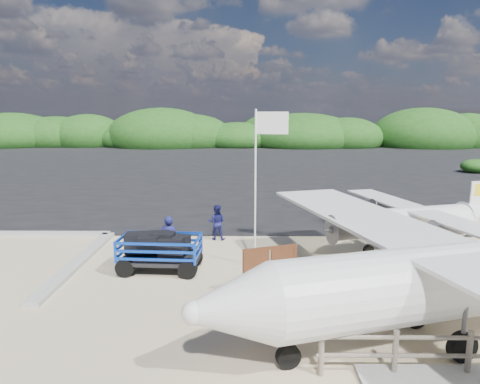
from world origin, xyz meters
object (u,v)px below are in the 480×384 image
at_px(aircraft_large, 437,184).
at_px(baggage_cart, 161,271).
at_px(crew_b, 217,222).
at_px(aircraft_small, 161,164).
at_px(crew_a, 169,240).
at_px(flagpole, 255,266).
at_px(signboard, 270,293).

bearing_deg(aircraft_large, baggage_cart, 30.06).
distance_m(crew_b, aircraft_small, 27.67).
height_order(crew_a, crew_b, crew_a).
bearing_deg(flagpole, signboard, -80.25).
bearing_deg(crew_b, flagpole, 120.65).
height_order(signboard, crew_a, crew_a).
bearing_deg(aircraft_large, aircraft_small, -43.71).
bearing_deg(aircraft_small, crew_a, 86.08).
distance_m(flagpole, aircraft_large, 22.70).
height_order(signboard, aircraft_large, aircraft_large).
bearing_deg(aircraft_large, crew_a, 29.03).
bearing_deg(signboard, baggage_cart, 134.72).
relative_size(signboard, aircraft_small, 0.26).
bearing_deg(baggage_cart, crew_a, 82.32).
xyz_separation_m(signboard, crew_a, (-3.44, 2.57, 0.87)).
distance_m(flagpole, crew_b, 3.64).
distance_m(signboard, aircraft_small, 33.46).
distance_m(baggage_cart, crew_a, 1.19).
bearing_deg(signboard, crew_b, 90.23).
distance_m(crew_a, aircraft_large, 24.53).
xyz_separation_m(baggage_cart, flagpole, (3.21, 0.50, 0.00)).
distance_m(flagpole, signboard, 2.30).
xyz_separation_m(signboard, aircraft_small, (-9.46, 32.10, 0.00)).
relative_size(crew_a, aircraft_large, 0.11).
bearing_deg(baggage_cart, flagpole, 12.31).
bearing_deg(crew_a, crew_b, -120.41).
bearing_deg(signboard, aircraft_small, 87.27).
bearing_deg(aircraft_small, crew_b, 90.36).
bearing_deg(flagpole, aircraft_large, 51.24).
distance_m(flagpole, aircraft_small, 31.18).
bearing_deg(aircraft_large, signboard, 39.11).
bearing_deg(aircraft_small, aircraft_large, 137.04).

